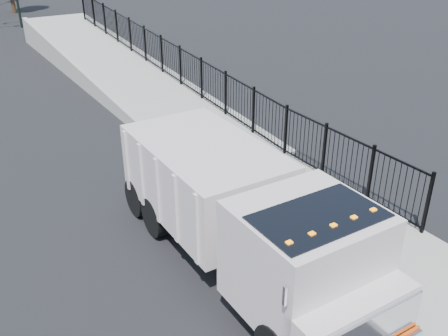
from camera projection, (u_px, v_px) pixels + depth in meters
ground at (273, 240)px, 13.48m from camera, size 120.00×120.00×0.00m
sidewalk at (380, 253)px, 12.85m from camera, size 3.55×12.00×0.12m
curb at (324, 278)px, 11.93m from camera, size 0.30×12.00×0.16m
ramp at (123, 80)px, 26.56m from camera, size 3.95×24.06×3.19m
iron_fence at (181, 78)px, 23.81m from camera, size 0.10×28.00×1.80m
truck at (245, 213)px, 11.62m from camera, size 2.86×8.50×2.90m
worker at (313, 196)px, 13.77m from camera, size 0.57×0.69×1.61m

